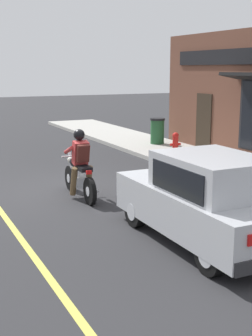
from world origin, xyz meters
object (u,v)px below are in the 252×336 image
Objects in this scene: car_hatchback at (206,200)px; trash_bin at (157,131)px; motorcycle_with_rider at (80,169)px; fire_hydrant at (175,147)px.

car_hatchback reaches higher than trash_bin.
trash_bin is at bearing 46.74° from motorcycle_with_rider.
motorcycle_with_rider reaches higher than car_hatchback.
trash_bin is at bearing 65.34° from car_hatchback.
motorcycle_with_rider is at bearing 104.57° from car_hatchback.
motorcycle_with_rider is 7.55m from trash_bin.
car_hatchback is at bearing -114.66° from trash_bin.
car_hatchback is 10.10m from trash_bin.
motorcycle_with_rider is 0.53× the size of car_hatchback.
fire_hydrant is at bearing 30.19° from motorcycle_with_rider.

